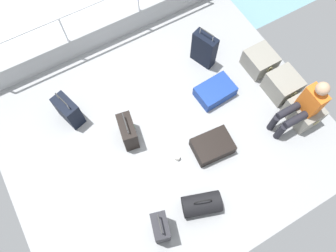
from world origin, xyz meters
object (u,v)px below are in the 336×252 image
at_px(suitcase_5, 204,49).
at_px(suitcase_3, 212,146).
at_px(paper_cup, 177,158).
at_px(suitcase_4, 215,91).
at_px(duffel_bag, 202,204).
at_px(cargo_crate_1, 283,85).
at_px(suitcase_2, 161,228).
at_px(passenger_seated, 304,106).
at_px(cargo_crate_0, 260,61).
at_px(cargo_crate_2, 303,112).
at_px(suitcase_0, 128,132).
at_px(suitcase_1, 69,111).

bearing_deg(suitcase_5, suitcase_3, -27.33).
bearing_deg(suitcase_3, paper_cup, -102.84).
relative_size(suitcase_4, duffel_bag, 1.04).
distance_m(cargo_crate_1, paper_cup, 2.21).
relative_size(suitcase_2, suitcase_5, 1.06).
bearing_deg(passenger_seated, cargo_crate_0, 171.20).
xyz_separation_m(cargo_crate_2, suitcase_2, (0.43, -2.94, 0.13)).
xyz_separation_m(passenger_seated, suitcase_2, (0.43, -2.76, -0.25)).
xyz_separation_m(cargo_crate_1, paper_cup, (0.18, -2.20, -0.15)).
distance_m(suitcase_0, suitcase_3, 1.37).
xyz_separation_m(cargo_crate_0, duffel_bag, (1.61, -2.25, -0.01)).
relative_size(cargo_crate_0, passenger_seated, 0.49).
bearing_deg(cargo_crate_2, suitcase_2, -81.64).
bearing_deg(suitcase_5, suitcase_4, -15.77).
bearing_deg(suitcase_1, suitcase_0, 39.94).
height_order(suitcase_3, suitcase_5, suitcase_5).
bearing_deg(duffel_bag, suitcase_2, -89.52).
height_order(cargo_crate_0, suitcase_2, suitcase_2).
xyz_separation_m(suitcase_5, paper_cup, (1.40, -1.37, -0.29)).
xyz_separation_m(suitcase_5, duffel_bag, (2.23, -1.44, -0.17)).
distance_m(passenger_seated, paper_cup, 2.10).
distance_m(cargo_crate_2, paper_cup, 2.21).
relative_size(cargo_crate_2, paper_cup, 5.60).
height_order(suitcase_4, suitcase_5, suitcase_5).
bearing_deg(suitcase_2, cargo_crate_2, 98.36).
relative_size(cargo_crate_0, suitcase_0, 0.82).
distance_m(cargo_crate_0, duffel_bag, 2.77).
bearing_deg(passenger_seated, cargo_crate_2, 90.00).
xyz_separation_m(suitcase_2, paper_cup, (-0.83, 0.77, -0.28)).
bearing_deg(suitcase_2, cargo_crate_1, 108.81).
bearing_deg(cargo_crate_1, cargo_crate_2, -2.48).
xyz_separation_m(cargo_crate_0, cargo_crate_2, (1.18, 0.00, 0.02)).
height_order(cargo_crate_0, suitcase_3, cargo_crate_0).
bearing_deg(suitcase_1, suitcase_5, 87.49).
bearing_deg(suitcase_0, suitcase_5, 110.35).
bearing_deg(duffel_bag, suitcase_0, -164.69).
height_order(cargo_crate_1, suitcase_3, cargo_crate_1).
height_order(suitcase_1, suitcase_3, suitcase_1).
bearing_deg(suitcase_0, cargo_crate_2, 67.44).
bearing_deg(suitcase_0, passenger_seated, 65.96).
xyz_separation_m(suitcase_4, suitcase_5, (-0.71, 0.20, 0.23)).
bearing_deg(suitcase_3, suitcase_0, -128.20).
distance_m(passenger_seated, duffel_bag, 2.15).
distance_m(suitcase_0, suitcase_1, 1.05).
bearing_deg(duffel_bag, suitcase_1, -154.96).
relative_size(cargo_crate_0, suitcase_2, 0.63).
height_order(duffel_bag, paper_cup, duffel_bag).
bearing_deg(cargo_crate_0, paper_cup, -70.12).
bearing_deg(suitcase_3, suitcase_5, 152.67).
bearing_deg(suitcase_5, cargo_crate_2, 24.15).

